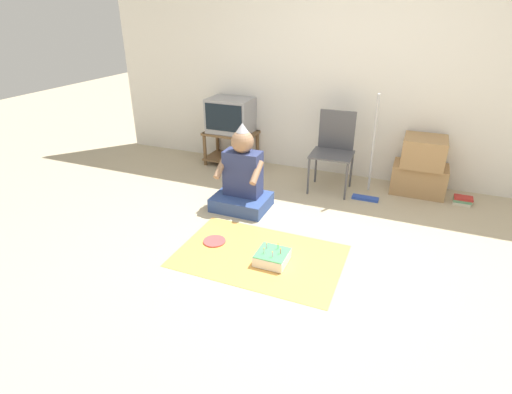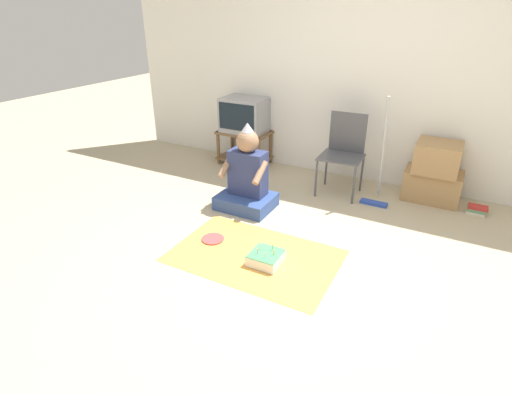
% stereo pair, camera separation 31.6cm
% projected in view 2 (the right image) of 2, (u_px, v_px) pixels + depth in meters
% --- Properties ---
extents(ground_plane, '(16.00, 16.00, 0.00)m').
position_uv_depth(ground_plane, '(293.00, 266.00, 3.23)').
color(ground_plane, tan).
extents(wall_back, '(6.40, 0.06, 2.55)m').
position_uv_depth(wall_back, '(374.00, 69.00, 4.35)').
color(wall_back, white).
rests_on(wall_back, ground_plane).
extents(tv_stand, '(0.66, 0.42, 0.44)m').
position_uv_depth(tv_stand, '(245.00, 144.00, 5.23)').
color(tv_stand, brown).
rests_on(tv_stand, ground_plane).
extents(tv, '(0.55, 0.41, 0.43)m').
position_uv_depth(tv, '(244.00, 115.00, 5.06)').
color(tv, '#99999E').
rests_on(tv, tv_stand).
extents(folding_chair, '(0.46, 0.42, 0.87)m').
position_uv_depth(folding_chair, '(344.00, 148.00, 4.33)').
color(folding_chair, '#4C4C51').
rests_on(folding_chair, ground_plane).
extents(cardboard_box_stack, '(0.57, 0.42, 0.64)m').
position_uv_depth(cardboard_box_stack, '(434.00, 173.00, 4.20)').
color(cardboard_box_stack, '#A87F51').
rests_on(cardboard_box_stack, ground_plane).
extents(dust_mop, '(0.28, 0.27, 1.14)m').
position_uv_depth(dust_mop, '(379.00, 175.00, 4.14)').
color(dust_mop, '#2D4CB2').
rests_on(dust_mop, ground_plane).
extents(book_pile, '(0.19, 0.15, 0.08)m').
position_uv_depth(book_pile, '(477.00, 210.00, 4.04)').
color(book_pile, beige).
rests_on(book_pile, ground_plane).
extents(person_seated, '(0.56, 0.44, 0.89)m').
position_uv_depth(person_seated, '(247.00, 180.00, 4.06)').
color(person_seated, '#334C8C').
rests_on(person_seated, ground_plane).
extents(party_cloth, '(1.38, 0.89, 0.01)m').
position_uv_depth(party_cloth, '(255.00, 256.00, 3.36)').
color(party_cloth, '#EFA84C').
rests_on(party_cloth, ground_plane).
extents(birthday_cake, '(0.25, 0.25, 0.15)m').
position_uv_depth(birthday_cake, '(266.00, 258.00, 3.25)').
color(birthday_cake, white).
rests_on(birthday_cake, party_cloth).
extents(paper_plate, '(0.20, 0.20, 0.01)m').
position_uv_depth(paper_plate, '(213.00, 239.00, 3.59)').
color(paper_plate, '#D84C4C').
rests_on(paper_plate, party_cloth).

